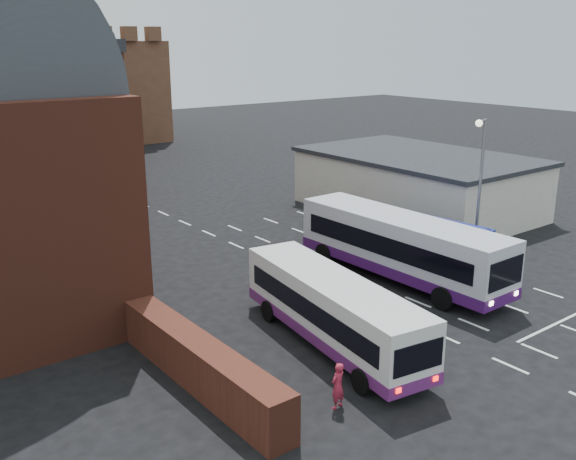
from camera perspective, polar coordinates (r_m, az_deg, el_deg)
ground at (r=28.76m, az=12.46°, el=-8.71°), size 180.00×180.00×0.00m
forecourt_wall at (r=23.73m, az=-7.79°, el=-11.72°), size 1.20×10.00×1.80m
cream_building at (r=47.63m, az=11.41°, el=4.18°), size 10.40×16.40×4.25m
castle_keep at (r=86.63m, az=-20.41°, el=11.49°), size 22.00×22.00×12.00m
bus_white_outbound at (r=26.24m, az=4.00°, el=-6.81°), size 3.92×10.75×2.87m
bus_white_inbound at (r=33.65m, az=10.00°, el=-1.16°), size 3.20×12.41×3.38m
bus_blue at (r=36.63m, az=10.27°, el=-0.40°), size 3.32×9.98×2.67m
bus_red_double at (r=55.39m, az=-16.65°, el=5.57°), size 2.69×10.41×4.16m
street_lamp at (r=35.90m, az=16.65°, el=4.39°), size 1.57×0.80×8.21m
pedestrian_red at (r=22.39m, az=4.44°, el=-13.63°), size 0.68×0.52×1.68m
pedestrian_beige at (r=23.36m, az=9.65°, el=-12.92°), size 0.75×0.64×1.35m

